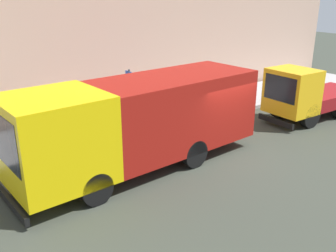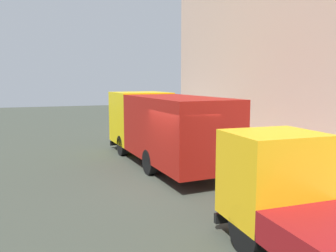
# 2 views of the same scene
# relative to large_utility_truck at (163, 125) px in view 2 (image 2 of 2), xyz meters

# --- Properties ---
(ground) EXTENTS (80.00, 80.00, 0.00)m
(ground) POSITION_rel_large_utility_truck_xyz_m (-0.86, -3.08, -1.67)
(ground) COLOR #393E33
(sidewalk) EXTENTS (3.41, 30.00, 0.17)m
(sidewalk) POSITION_rel_large_utility_truck_xyz_m (3.85, -3.08, -1.59)
(sidewalk) COLOR #A5A4A4
(sidewalk) RESTS_ON ground
(large_utility_truck) EXTENTS (2.99, 8.69, 2.96)m
(large_utility_truck) POSITION_rel_large_utility_truck_xyz_m (0.00, 0.00, 0.00)
(large_utility_truck) COLOR yellow
(large_utility_truck) RESTS_ON ground
(small_flatbed_truck) EXTENTS (2.06, 5.32, 2.43)m
(small_flatbed_truck) POSITION_rel_large_utility_truck_xyz_m (-0.21, -8.65, -0.54)
(small_flatbed_truck) COLOR yellow
(small_flatbed_truck) RESTS_ON ground
(pedestrian_walking) EXTENTS (0.47, 0.47, 1.74)m
(pedestrian_walking) POSITION_rel_large_utility_truck_xyz_m (4.97, 2.61, -0.59)
(pedestrian_walking) COLOR brown
(pedestrian_walking) RESTS_ON sidewalk
(pedestrian_standing) EXTENTS (0.49, 0.49, 1.74)m
(pedestrian_standing) POSITION_rel_large_utility_truck_xyz_m (3.08, 4.03, -0.58)
(pedestrian_standing) COLOR black
(pedestrian_standing) RESTS_ON sidewalk
(traffic_cone_orange) EXTENTS (0.48, 0.48, 0.69)m
(traffic_cone_orange) POSITION_rel_large_utility_truck_xyz_m (2.43, 3.03, -1.16)
(traffic_cone_orange) COLOR orange
(traffic_cone_orange) RESTS_ON sidewalk
(street_sign_post) EXTENTS (0.44, 0.08, 2.61)m
(street_sign_post) POSITION_rel_large_utility_truck_xyz_m (2.41, -1.08, 0.03)
(street_sign_post) COLOR #4C5156
(street_sign_post) RESTS_ON sidewalk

